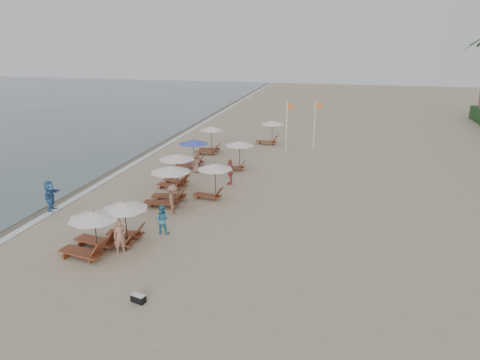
% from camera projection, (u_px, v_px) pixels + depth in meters
% --- Properties ---
extents(ground, '(160.00, 160.00, 0.00)m').
position_uv_depth(ground, '(232.00, 243.00, 21.30)').
color(ground, tan).
rests_on(ground, ground).
extents(wet_sand_band, '(3.20, 140.00, 0.01)m').
position_uv_depth(wet_sand_band, '(107.00, 169.00, 33.29)').
color(wet_sand_band, '#6B5E4C').
rests_on(wet_sand_band, ground).
extents(foam_line, '(0.50, 140.00, 0.02)m').
position_uv_depth(foam_line, '(123.00, 170.00, 33.00)').
color(foam_line, white).
rests_on(foam_line, ground).
extents(lounger_station_0, '(2.84, 2.39, 2.09)m').
position_uv_depth(lounger_station_0, '(90.00, 233.00, 20.04)').
color(lounger_station_0, brown).
rests_on(lounger_station_0, ground).
extents(lounger_station_1, '(2.52, 2.28, 2.15)m').
position_uv_depth(lounger_station_1, '(122.00, 221.00, 20.97)').
color(lounger_station_1, brown).
rests_on(lounger_station_1, ground).
extents(lounger_station_2, '(2.83, 2.45, 2.39)m').
position_uv_depth(lounger_station_2, '(167.00, 185.00, 25.99)').
color(lounger_station_2, brown).
rests_on(lounger_station_2, ground).
extents(lounger_station_3, '(2.62, 2.46, 2.29)m').
position_uv_depth(lounger_station_3, '(175.00, 168.00, 28.98)').
color(lounger_station_3, brown).
rests_on(lounger_station_3, ground).
extents(lounger_station_4, '(2.58, 2.33, 2.19)m').
position_uv_depth(lounger_station_4, '(191.00, 152.00, 33.56)').
color(lounger_station_4, brown).
rests_on(lounger_station_4, ground).
extents(lounger_station_5, '(2.43, 2.05, 2.39)m').
position_uv_depth(lounger_station_5, '(209.00, 140.00, 37.55)').
color(lounger_station_5, brown).
rests_on(lounger_station_5, ground).
extents(inland_station_0, '(2.55, 2.24, 2.22)m').
position_uv_depth(inland_station_0, '(212.00, 176.00, 26.81)').
color(inland_station_0, brown).
rests_on(inland_station_0, ground).
extents(inland_station_1, '(2.54, 2.24, 2.22)m').
position_uv_depth(inland_station_1, '(237.00, 151.00, 32.72)').
color(inland_station_1, brown).
rests_on(inland_station_1, ground).
extents(inland_station_2, '(2.71, 2.24, 2.22)m').
position_uv_depth(inland_station_2, '(270.00, 130.00, 40.75)').
color(inland_station_2, brown).
rests_on(inland_station_2, ground).
extents(beachgoer_near, '(0.73, 0.73, 1.72)m').
position_uv_depth(beachgoer_near, '(120.00, 236.00, 20.02)').
color(beachgoer_near, '#A7725B').
rests_on(beachgoer_near, ground).
extents(beachgoer_mid_a, '(0.77, 0.61, 1.54)m').
position_uv_depth(beachgoer_mid_a, '(162.00, 219.00, 22.13)').
color(beachgoer_mid_a, teal).
rests_on(beachgoer_mid_a, ground).
extents(beachgoer_mid_b, '(0.96, 1.27, 1.74)m').
position_uv_depth(beachgoer_mid_b, '(173.00, 199.00, 24.59)').
color(beachgoer_mid_b, '#91644A').
rests_on(beachgoer_mid_b, ground).
extents(beachgoer_far_a, '(0.51, 1.08, 1.80)m').
position_uv_depth(beachgoer_far_a, '(230.00, 172.00, 29.50)').
color(beachgoer_far_a, '#C95450').
rests_on(beachgoer_far_a, ground).
extents(beachgoer_far_b, '(0.83, 0.86, 1.49)m').
position_uv_depth(beachgoer_far_b, '(196.00, 163.00, 32.21)').
color(beachgoer_far_b, '#9D6B55').
rests_on(beachgoer_far_b, ground).
extents(waterline_walker, '(0.95, 1.79, 1.84)m').
position_uv_depth(waterline_walker, '(50.00, 196.00, 24.98)').
color(waterline_walker, teal).
rests_on(waterline_walker, ground).
extents(duffel_bag, '(0.62, 0.42, 0.32)m').
position_uv_depth(duffel_bag, '(138.00, 298.00, 16.48)').
color(duffel_bag, black).
rests_on(duffel_bag, ground).
extents(flag_pole_near, '(0.60, 0.08, 4.36)m').
position_uv_depth(flag_pole_near, '(287.00, 124.00, 37.97)').
color(flag_pole_near, silver).
rests_on(flag_pole_near, ground).
extents(flag_pole_far, '(0.60, 0.08, 4.33)m').
position_uv_depth(flag_pole_far, '(315.00, 122.00, 38.75)').
color(flag_pole_far, silver).
rests_on(flag_pole_far, ground).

